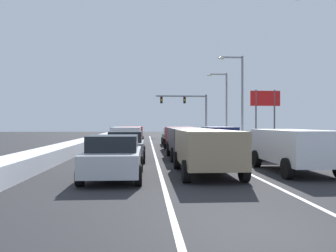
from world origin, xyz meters
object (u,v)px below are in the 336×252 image
Objects in this scene: sedan_black_right_lane_fourth at (207,136)px; roadside_sign_right at (265,104)px; suv_maroon_center_lane_third at (180,136)px; street_lamp_right_mid at (239,91)px; suv_tan_center_lane_nearest at (206,148)px; street_lamp_right_near at (334,62)px; suv_navy_right_lane_third at (219,135)px; suv_white_left_lane_third at (127,136)px; sedan_gray_left_lane_second at (126,146)px; suv_red_left_lane_fourth at (131,134)px; sedan_green_center_lane_fourth at (173,137)px; traffic_light_gantry at (190,106)px; suv_white_right_lane_nearest at (294,146)px; sedan_red_right_lane_second at (246,144)px; sedan_silver_left_lane_nearest at (114,157)px; street_lamp_right_far at (224,100)px; suv_charcoal_center_lane_second at (188,140)px.

sedan_black_right_lane_fourth is 0.82× the size of roadside_sign_right.
street_lamp_right_mid is (7.04, 10.22, 4.22)m from suv_maroon_center_lane_third.
suv_tan_center_lane_nearest is 0.56× the size of street_lamp_right_mid.
street_lamp_right_near reaches higher than roadside_sign_right.
suv_white_left_lane_third is (-6.94, -1.19, 0.00)m from suv_navy_right_lane_third.
suv_navy_right_lane_third is 10.40m from street_lamp_right_mid.
suv_tan_center_lane_nearest is 12.80m from suv_white_left_lane_third.
sedan_gray_left_lane_second is 12.96m from suv_red_left_lane_fourth.
sedan_green_center_lane_fourth is 20.61m from traffic_light_gantry.
suv_white_right_lane_nearest is 1.00× the size of suv_white_left_lane_third.
street_lamp_right_mid is at bearing 42.21° from suv_white_left_lane_third.
sedan_gray_left_lane_second is 11.34m from street_lamp_right_near.
suv_red_left_lane_fourth is 18.28m from street_lamp_right_near.
traffic_light_gantry is (0.96, 24.51, 3.48)m from suv_navy_right_lane_third.
sedan_red_right_lane_second is at bearing -91.63° from traffic_light_gantry.
roadside_sign_right is at bearing 67.49° from sedan_red_right_lane_second.
street_lamp_right_near is at bearing -76.86° from sedan_black_right_lane_fourth.
suv_white_left_lane_third is 0.65× the size of traffic_light_gantry.
suv_maroon_center_lane_third is 6.22m from sedan_green_center_lane_fourth.
suv_white_right_lane_nearest reaches higher than sedan_red_right_lane_second.
suv_navy_right_lane_third is at bearing 90.47° from sedan_red_right_lane_second.
street_lamp_right_mid is at bearing 29.57° from sedan_green_center_lane_fourth.
suv_red_left_lane_fourth is 12.20m from street_lamp_right_mid.
suv_white_right_lane_nearest is at bearing -87.97° from sedan_red_right_lane_second.
street_lamp_right_mid is (10.78, 3.85, 4.22)m from suv_red_left_lane_fourth.
suv_maroon_center_lane_third is 13.03m from sedan_silver_left_lane_nearest.
suv_navy_right_lane_third is 8.37m from suv_red_left_lane_fourth.
suv_charcoal_center_lane_second is at bearing -106.85° from street_lamp_right_far.
suv_charcoal_center_lane_second and suv_red_left_lane_fourth have the same top height.
suv_white_right_lane_nearest is 31.23m from street_lamp_right_far.
street_lamp_right_mid is (3.87, 15.74, 4.47)m from sedan_red_right_lane_second.
suv_white_right_lane_nearest is at bearing -135.43° from street_lamp_right_near.
sedan_silver_left_lane_nearest is (-6.68, -14.09, -0.25)m from suv_navy_right_lane_third.
suv_tan_center_lane_nearest is (-3.36, -6.39, 0.25)m from sedan_red_right_lane_second.
sedan_black_right_lane_fourth is 18.77m from traffic_light_gantry.
sedan_silver_left_lane_nearest is 0.92× the size of suv_white_left_lane_third.
sedan_black_right_lane_fourth is 1.00× the size of sedan_gray_left_lane_second.
sedan_silver_left_lane_nearest is at bearing -108.76° from sedan_black_right_lane_fourth.
roadside_sign_right reaches higher than suv_charcoal_center_lane_second.
sedan_red_right_lane_second is at bearing 7.45° from suv_charcoal_center_lane_second.
street_lamp_right_far is (7.50, 19.28, 3.99)m from suv_maroon_center_lane_third.
suv_charcoal_center_lane_second is 0.89× the size of roadside_sign_right.
roadside_sign_right is at bearing 73.42° from suv_white_right_lane_nearest.
suv_charcoal_center_lane_second is 1.00× the size of suv_white_left_lane_third.
street_lamp_right_near is 27.20m from street_lamp_right_far.
street_lamp_right_far is at bearing 76.09° from suv_navy_right_lane_third.
suv_red_left_lane_fourth is at bearing 89.23° from suv_white_left_lane_third.
suv_white_right_lane_nearest is 0.65× the size of traffic_light_gantry.
suv_navy_right_lane_third is 10.97m from street_lamp_right_near.
suv_white_right_lane_nearest is 13.81m from suv_white_left_lane_third.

